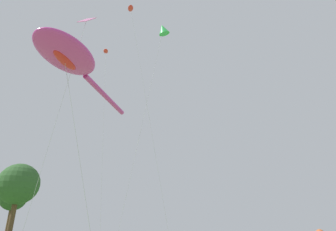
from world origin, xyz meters
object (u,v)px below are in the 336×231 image
Objects in this scene: small_kite_delta_white at (85,27)px; tree_oak_right at (19,184)px; small_kite_diamond_red at (163,30)px; small_kite_stunt_black at (106,55)px; small_kite_streamer_purple at (131,13)px; tree_broad_distant at (14,197)px; big_show_kite at (69,57)px.

small_kite_delta_white is 34.71m from tree_oak_right.
small_kite_diamond_red reaches higher than small_kite_stunt_black.
tree_oak_right is (2.36, 30.06, -14.70)m from small_kite_streamer_purple.
small_kite_stunt_black is at bearing -100.05° from tree_broad_distant.
small_kite_streamer_purple reaches higher than tree_broad_distant.
tree_oak_right is at bearing -107.31° from tree_broad_distant.
big_show_kite is at bearing -106.23° from tree_oak_right.
tree_oak_right is (1.90, 25.09, -11.92)m from small_kite_stunt_black.
tree_broad_distant is (15.48, 51.82, -4.54)m from big_show_kite.
small_kite_delta_white is at bearing 153.34° from small_kite_streamer_purple.
big_show_kite is at bearing 12.67° from small_kite_delta_white.
small_kite_delta_white is (-6.32, -2.70, -7.19)m from small_kite_streamer_purple.
small_kite_streamer_purple reaches higher than tree_oak_right.
small_kite_stunt_black is (-2.39, 6.91, -1.15)m from small_kite_diamond_red.
big_show_kite is at bearing 151.64° from small_kite_streamer_purple.
tree_broad_distant is (14.58, 51.68, -7.73)m from small_kite_delta_white.
big_show_kite reaches higher than tree_oak_right.
big_show_kite is 1.14× the size of tree_oak_right.
small_kite_delta_white is (-6.78, -7.67, -4.41)m from small_kite_stunt_black.
small_kite_streamer_purple is at bearing -166.10° from small_kite_stunt_black.
small_kite_delta_white reaches higher than big_show_kite.
small_kite_streamer_purple reaches higher than small_kite_delta_white.
small_kite_streamer_purple reaches higher than small_kite_stunt_black.
small_kite_streamer_purple is 33.54m from tree_oak_right.
small_kite_streamer_purple is at bearing 170.82° from big_show_kite.
small_kite_diamond_red is 0.93× the size of small_kite_streamer_purple.
big_show_kite is 12.97m from small_kite_streamer_purple.
tree_broad_distant is at bearing -101.52° from small_kite_delta_white.
small_kite_diamond_red is at bearing -84.18° from small_kite_streamer_purple.
small_kite_streamer_purple is (-2.84, 1.95, 1.63)m from small_kite_diamond_red.
small_kite_stunt_black is 27.84m from tree_oak_right.
small_kite_diamond_red is 1.29× the size of small_kite_delta_white.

